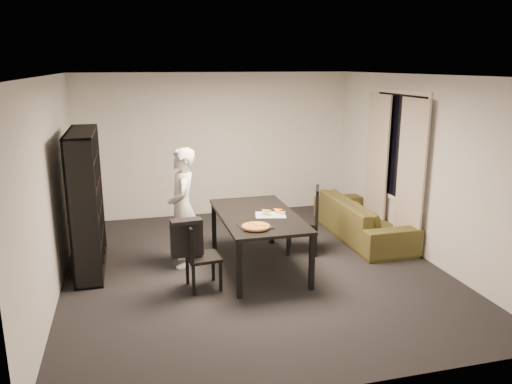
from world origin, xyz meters
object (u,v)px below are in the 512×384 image
object	(u,v)px
bookshelf	(87,201)
sofa	(363,219)
chair_right	(309,215)
baking_tray	(255,226)
pepperoni_pizza	(256,226)
person	(183,208)
chair_left	(197,252)
dining_table	(258,219)

from	to	relation	value
bookshelf	sofa	distance (m)	4.24
chair_right	baking_tray	distance (m)	1.38
baking_tray	pepperoni_pizza	size ratio (longest dim) A/B	1.14
person	chair_left	bearing A→B (deg)	10.28
pepperoni_pizza	sofa	distance (m)	2.56
person	sofa	distance (m)	3.01
pepperoni_pizza	sofa	xyz separation A→B (m)	(2.14, 1.34, -0.47)
baking_tray	bookshelf	bearing A→B (deg)	152.40
chair_left	baking_tray	bearing A→B (deg)	-97.85
chair_left	sofa	xyz separation A→B (m)	(2.87, 1.24, -0.17)
chair_left	dining_table	bearing A→B (deg)	-67.94
pepperoni_pizza	sofa	size ratio (longest dim) A/B	0.16
chair_left	pepperoni_pizza	size ratio (longest dim) A/B	2.44
dining_table	chair_left	bearing A→B (deg)	-152.15
dining_table	person	distance (m)	1.04
chair_right	dining_table	bearing A→B (deg)	-45.76
baking_tray	sofa	bearing A→B (deg)	30.82
chair_left	person	bearing A→B (deg)	-1.23
dining_table	sofa	size ratio (longest dim) A/B	0.85
chair_left	chair_right	distance (m)	1.99
baking_tray	pepperoni_pizza	bearing A→B (deg)	-99.83
bookshelf	chair_left	distance (m)	1.75
person	dining_table	bearing A→B (deg)	76.47
sofa	baking_tray	bearing A→B (deg)	120.82
chair_right	person	bearing A→B (deg)	-67.64
bookshelf	dining_table	bearing A→B (deg)	-14.36
chair_left	pepperoni_pizza	distance (m)	0.80
chair_left	chair_right	size ratio (longest dim) A/B	0.86
bookshelf	pepperoni_pizza	size ratio (longest dim) A/B	5.43
bookshelf	pepperoni_pizza	xyz separation A→B (m)	(2.05, -1.15, -0.16)
dining_table	sofa	world-z (taller)	dining_table
person	baking_tray	world-z (taller)	person
bookshelf	chair_right	distance (m)	3.14
chair_left	pepperoni_pizza	bearing A→B (deg)	-103.52
dining_table	pepperoni_pizza	xyz separation A→B (m)	(-0.18, -0.58, 0.09)
chair_right	chair_left	bearing A→B (deg)	-43.14
bookshelf	dining_table	size ratio (longest dim) A/B	1.04
dining_table	pepperoni_pizza	bearing A→B (deg)	-107.18
chair_right	person	size ratio (longest dim) A/B	0.60
chair_right	bookshelf	bearing A→B (deg)	-72.25
dining_table	chair_right	world-z (taller)	chair_right
chair_left	sofa	distance (m)	3.13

